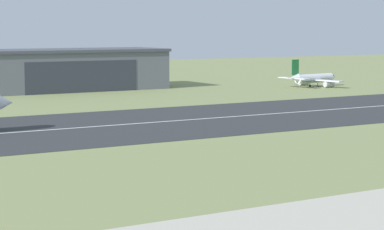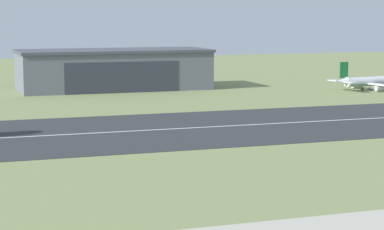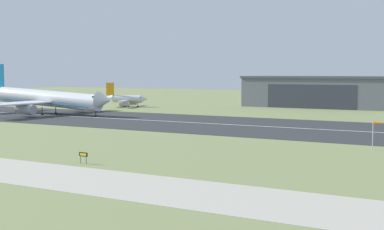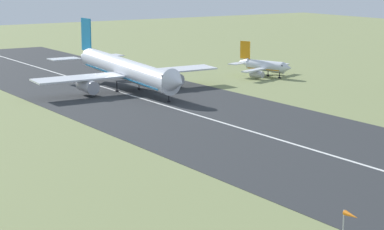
{
  "view_description": "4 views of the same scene",
  "coord_description": "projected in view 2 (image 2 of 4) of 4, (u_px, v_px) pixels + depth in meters",
  "views": [
    {
      "loc": [
        -101.55,
        -28.9,
        19.38
      ],
      "look_at": [
        -30.94,
        90.58,
        3.19
      ],
      "focal_mm": 70.0,
      "sensor_mm": 36.0,
      "label": 1
    },
    {
      "loc": [
        -71.22,
        -40.87,
        23.84
      ],
      "look_at": [
        -24.44,
        92.38,
        4.83
      ],
      "focal_mm": 70.0,
      "sensor_mm": 36.0,
      "label": 2
    },
    {
      "loc": [
        46.27,
        -25.87,
        14.4
      ],
      "look_at": [
        -21.67,
        95.56,
        3.24
      ],
      "focal_mm": 50.0,
      "sensor_mm": 36.0,
      "label": 3
    },
    {
      "loc": [
        84.41,
        19.86,
        31.5
      ],
      "look_at": [
        -30.4,
        93.64,
        4.47
      ],
      "focal_mm": 70.0,
      "sensor_mm": 36.0,
      "label": 4
    }
  ],
  "objects": [
    {
      "name": "hangar_building",
      "position": [
        114.0,
        69.0,
        238.95
      ],
      "size": [
        60.63,
        24.5,
        12.8
      ],
      "color": "slate",
      "rests_on": "ground_plane"
    },
    {
      "name": "runway_centreline",
      "position": [
        275.0,
        123.0,
        164.4
      ],
      "size": [
        361.65,
        0.7,
        0.01
      ],
      "primitive_type": "cube",
      "color": "silver",
      "rests_on": "runway_strip"
    },
    {
      "name": "runway_strip",
      "position": [
        275.0,
        124.0,
        164.41
      ],
      "size": [
        401.83,
        49.11,
        0.06
      ],
      "primitive_type": "cube",
      "color": "#2B2D30",
      "rests_on": "ground_plane"
    },
    {
      "name": "airplane_parked_west",
      "position": [
        366.0,
        82.0,
        236.29
      ],
      "size": [
        22.4,
        22.98,
        9.24
      ],
      "color": "silver",
      "rests_on": "ground_plane"
    }
  ]
}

